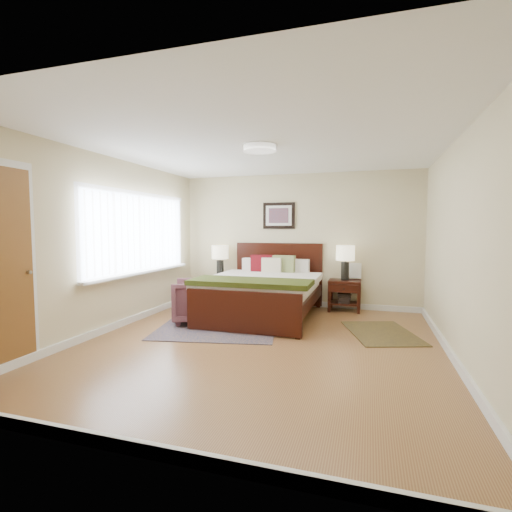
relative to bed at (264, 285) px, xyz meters
name	(u,v)px	position (x,y,z in m)	size (l,w,h in m)	color
floor	(260,344)	(0.35, -1.42, -0.54)	(5.00, 5.00, 0.00)	olive
back_wall	(297,240)	(0.35, 1.08, 0.71)	(4.50, 0.04, 2.50)	beige
front_wall	(144,265)	(0.35, -3.92, 0.71)	(4.50, 0.04, 2.50)	beige
left_wall	(110,244)	(-1.90, -1.42, 0.71)	(0.04, 5.00, 2.50)	beige
right_wall	(460,249)	(2.60, -1.42, 0.71)	(0.04, 5.00, 2.50)	beige
ceiling	(260,145)	(0.35, -1.42, 1.96)	(4.50, 5.00, 0.02)	white
window	(141,235)	(-1.85, -0.72, 0.83)	(0.11, 2.72, 1.32)	silver
ceil_fixture	(260,148)	(0.35, -1.42, 1.92)	(0.44, 0.44, 0.08)	white
bed	(264,285)	(0.00, 0.00, 0.00)	(1.80, 2.18, 1.18)	#331107
wall_art	(279,216)	(0.00, 1.04, 1.18)	(0.62, 0.05, 0.50)	black
nightstand_left	(220,283)	(-1.13, 0.83, -0.13)	(0.44, 0.40, 0.53)	#331107
nightstand_right	(345,292)	(1.26, 0.83, -0.20)	(0.56, 0.42, 0.56)	#331107
lamp_left	(220,255)	(-1.13, 0.85, 0.41)	(0.32, 0.32, 0.61)	black
lamp_right	(345,256)	(1.26, 0.85, 0.44)	(0.32, 0.32, 0.61)	black
armchair	(197,301)	(-0.90, -0.64, -0.20)	(0.73, 0.75, 0.68)	brown
rug_persian	(224,320)	(-0.55, -0.42, -0.54)	(1.72, 2.42, 0.01)	#0C163E
rug_navy	(381,333)	(1.86, -0.47, -0.54)	(0.84, 1.26, 0.01)	black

